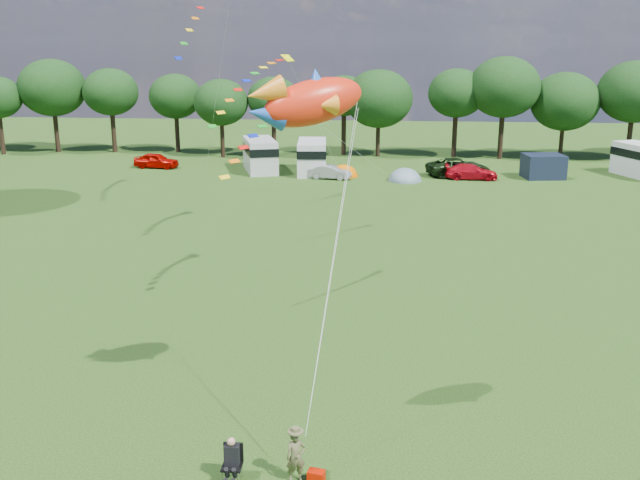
# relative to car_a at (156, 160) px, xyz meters

# --- Properties ---
(ground_plane) EXTENTS (180.00, 180.00, 0.00)m
(ground_plane) POSITION_rel_car_a_xyz_m (19.22, -46.25, -0.72)
(ground_plane) COLOR black
(ground_plane) RESTS_ON ground
(tree_line) EXTENTS (102.98, 10.98, 10.27)m
(tree_line) POSITION_rel_car_a_xyz_m (24.52, 8.74, 5.63)
(tree_line) COLOR black
(tree_line) RESTS_ON ground
(car_a) EXTENTS (4.46, 2.17, 1.43)m
(car_a) POSITION_rel_car_a_xyz_m (0.00, 0.00, 0.00)
(car_a) COLOR #AE0500
(car_a) RESTS_ON ground
(car_b) EXTENTS (3.59, 1.87, 1.21)m
(car_b) POSITION_rel_car_a_xyz_m (16.95, -4.11, -0.11)
(car_b) COLOR gray
(car_b) RESTS_ON ground
(car_c) EXTENTS (4.45, 1.99, 1.32)m
(car_c) POSITION_rel_car_a_xyz_m (29.28, -3.10, -0.06)
(car_c) COLOR #B50915
(car_c) RESTS_ON ground
(car_d) EXTENTS (6.28, 4.13, 1.58)m
(car_d) POSITION_rel_car_a_xyz_m (28.30, -1.48, 0.07)
(car_d) COLOR black
(car_d) RESTS_ON ground
(campervan_b) EXTENTS (4.30, 6.58, 2.98)m
(campervan_b) POSITION_rel_car_a_xyz_m (10.18, -0.75, 0.89)
(campervan_b) COLOR #B3B3B5
(campervan_b) RESTS_ON ground
(campervan_c) EXTENTS (3.06, 6.22, 2.96)m
(campervan_c) POSITION_rel_car_a_xyz_m (15.08, -1.31, 0.87)
(campervan_c) COLOR silver
(campervan_c) RESTS_ON ground
(tent_orange) EXTENTS (2.63, 2.88, 2.05)m
(tent_orange) POSITION_rel_car_a_xyz_m (18.07, -2.73, -0.69)
(tent_orange) COLOR #DC6100
(tent_orange) RESTS_ON ground
(tent_greyblue) EXTENTS (2.94, 3.22, 2.19)m
(tent_greyblue) POSITION_rel_car_a_xyz_m (23.48, -4.34, -0.69)
(tent_greyblue) COLOR slate
(tent_greyblue) RESTS_ON ground
(awning_navy) EXTENTS (3.70, 3.17, 2.09)m
(awning_navy) POSITION_rel_car_a_xyz_m (35.66, -1.89, 0.33)
(awning_navy) COLOR black
(awning_navy) RESTS_ON ground
(kite_flyer) EXTENTS (0.65, 0.54, 1.51)m
(kite_flyer) POSITION_rel_car_a_xyz_m (19.52, -48.67, 0.04)
(kite_flyer) COLOR brown
(kite_flyer) RESTS_ON ground
(camp_chair) EXTENTS (0.55, 0.55, 1.36)m
(camp_chair) POSITION_rel_car_a_xyz_m (17.78, -48.83, 0.10)
(camp_chair) COLOR #99999E
(camp_chair) RESTS_ON ground
(kite_bag) EXTENTS (0.51, 0.39, 0.32)m
(kite_bag) POSITION_rel_car_a_xyz_m (20.07, -48.64, -0.55)
(kite_bag) COLOR #B31100
(kite_bag) RESTS_ON ground
(fish_kite) EXTENTS (3.55, 2.41, 1.88)m
(fish_kite) POSITION_rel_car_a_xyz_m (19.52, -46.12, 9.39)
(fish_kite) COLOR red
(fish_kite) RESTS_ON ground
(streamer_kite_a) EXTENTS (3.32, 5.69, 5.80)m
(streamer_kite_a) POSITION_rel_car_a_xyz_m (10.00, -17.01, 13.59)
(streamer_kite_a) COLOR #FBA600
(streamer_kite_a) RESTS_ON ground
(streamer_kite_b) EXTENTS (4.29, 4.75, 3.82)m
(streamer_kite_b) POSITION_rel_car_a_xyz_m (14.42, -24.96, 8.95)
(streamer_kite_b) COLOR #E8EE07
(streamer_kite_b) RESTS_ON ground
(streamer_kite_c) EXTENTS (3.13, 4.99, 2.80)m
(streamer_kite_c) POSITION_rel_car_a_xyz_m (16.56, -34.23, 7.29)
(streamer_kite_c) COLOR yellow
(streamer_kite_c) RESTS_ON ground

